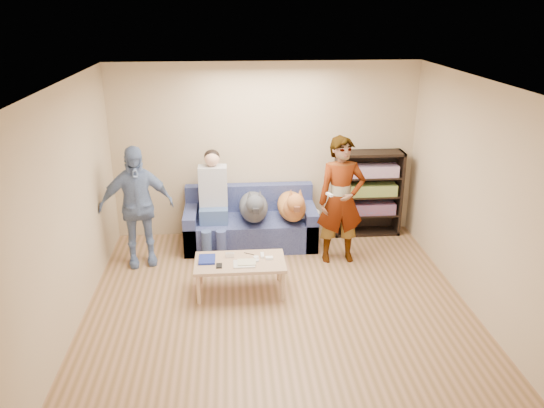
{
  "coord_description": "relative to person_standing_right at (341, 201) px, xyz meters",
  "views": [
    {
      "loc": [
        -0.51,
        -5.11,
        3.36
      ],
      "look_at": [
        0.0,
        1.2,
        0.95
      ],
      "focal_mm": 35.0,
      "sensor_mm": 36.0,
      "label": 1
    }
  ],
  "objects": [
    {
      "name": "wall_right",
      "position": [
        1.3,
        -1.45,
        0.42
      ],
      "size": [
        0.0,
        5.0,
        5.0
      ],
      "primitive_type": "plane",
      "rotation": [
        1.57,
        0.0,
        -1.57
      ],
      "color": "tan",
      "rests_on": "ground"
    },
    {
      "name": "headphone_cup_b",
      "position": [
        -1.18,
        -0.71,
        -0.45
      ],
      "size": [
        0.07,
        0.07,
        0.02
      ],
      "primitive_type": "cylinder",
      "color": "white",
      "rests_on": "coffee_table"
    },
    {
      "name": "blanket",
      "position": [
        -0.38,
        0.53,
        -0.38
      ],
      "size": [
        0.4,
        0.34,
        0.14
      ],
      "primitive_type": "ellipsoid",
      "color": "#B0AFB4",
      "rests_on": "sofa"
    },
    {
      "name": "headphone_cup_a",
      "position": [
        -1.18,
        -0.79,
        -0.45
      ],
      "size": [
        0.07,
        0.07,
        0.02
      ],
      "primitive_type": "cylinder",
      "color": "silver",
      "rests_on": "coffee_table"
    },
    {
      "name": "coffee_table",
      "position": [
        -1.38,
        -0.77,
        -0.5
      ],
      "size": [
        1.1,
        0.6,
        0.42
      ],
      "color": "tan",
      "rests_on": "ground"
    },
    {
      "name": "wall_back",
      "position": [
        -0.95,
        1.05,
        0.42
      ],
      "size": [
        4.5,
        0.0,
        4.5
      ],
      "primitive_type": "plane",
      "rotation": [
        1.57,
        0.0,
        0.0
      ],
      "color": "tan",
      "rests_on": "ground"
    },
    {
      "name": "sofa",
      "position": [
        -1.2,
        0.65,
        -0.59
      ],
      "size": [
        1.9,
        0.85,
        0.82
      ],
      "color": "#515B93",
      "rests_on": "ground"
    },
    {
      "name": "held_controller",
      "position": [
        -0.2,
        -0.2,
        0.16
      ],
      "size": [
        0.08,
        0.12,
        0.03
      ],
      "primitive_type": "cube",
      "rotation": [
        0.0,
        0.0,
        0.38
      ],
      "color": "white",
      "rests_on": "person_standing_right"
    },
    {
      "name": "person_seated",
      "position": [
        -1.72,
        0.52,
        -0.1
      ],
      "size": [
        0.4,
        0.73,
        1.47
      ],
      "color": "#465E9A",
      "rests_on": "sofa"
    },
    {
      "name": "wall_left",
      "position": [
        -3.2,
        -1.45,
        0.42
      ],
      "size": [
        0.0,
        5.0,
        5.0
      ],
      "primitive_type": "plane",
      "rotation": [
        1.57,
        0.0,
        1.57
      ],
      "color": "tan",
      "rests_on": "ground"
    },
    {
      "name": "wall_front",
      "position": [
        -0.95,
        -3.95,
        0.42
      ],
      "size": [
        4.5,
        0.0,
        4.5
      ],
      "primitive_type": "plane",
      "rotation": [
        -1.57,
        0.0,
        0.0
      ],
      "color": "tan",
      "rests_on": "ground"
    },
    {
      "name": "person_standing_left",
      "position": [
        -2.73,
        0.12,
        -0.05
      ],
      "size": [
        1.04,
        0.61,
        1.66
      ],
      "primitive_type": "imported",
      "rotation": [
        0.0,
        0.0,
        0.23
      ],
      "color": "#7B9BC6",
      "rests_on": "ground"
    },
    {
      "name": "pen_orange",
      "position": [
        -1.4,
        -0.93,
        -0.45
      ],
      "size": [
        0.13,
        0.06,
        0.01
      ],
      "primitive_type": "cylinder",
      "rotation": [
        0.0,
        1.57,
        0.35
      ],
      "color": "orange",
      "rests_on": "coffee_table"
    },
    {
      "name": "bookshelf",
      "position": [
        0.6,
        0.88,
        -0.2
      ],
      "size": [
        1.0,
        0.34,
        1.3
      ],
      "color": "black",
      "rests_on": "ground"
    },
    {
      "name": "magazine",
      "position": [
        -1.3,
        -0.85,
        -0.43
      ],
      "size": [
        0.22,
        0.17,
        0.01
      ],
      "primitive_type": "cube",
      "color": "beige",
      "rests_on": "coffee_table"
    },
    {
      "name": "notebook_blue",
      "position": [
        -1.78,
        -0.72,
        -0.44
      ],
      "size": [
        0.2,
        0.26,
        0.03
      ],
      "primitive_type": "cube",
      "color": "navy",
      "rests_on": "coffee_table"
    },
    {
      "name": "wallet",
      "position": [
        -1.63,
        -0.89,
        -0.45
      ],
      "size": [
        0.07,
        0.12,
        0.02
      ],
      "primitive_type": "cube",
      "color": "black",
      "rests_on": "coffee_table"
    },
    {
      "name": "person_standing_right",
      "position": [
        0.0,
        0.0,
        0.0
      ],
      "size": [
        0.65,
        0.44,
        1.75
      ],
      "primitive_type": "imported",
      "rotation": [
        0.0,
        0.0,
        0.03
      ],
      "color": "gray",
      "rests_on": "ground"
    },
    {
      "name": "ceiling",
      "position": [
        -0.95,
        -1.45,
        1.72
      ],
      "size": [
        5.0,
        5.0,
        0.0
      ],
      "primitive_type": "plane",
      "rotation": [
        3.14,
        0.0,
        0.0
      ],
      "color": "white",
      "rests_on": "ground"
    },
    {
      "name": "pen_black",
      "position": [
        -1.26,
        -0.59,
        -0.45
      ],
      "size": [
        0.13,
        0.08,
        0.01
      ],
      "primitive_type": "cylinder",
      "rotation": [
        0.0,
        1.57,
        -0.52
      ],
      "color": "black",
      "rests_on": "coffee_table"
    },
    {
      "name": "papers",
      "position": [
        -1.33,
        -0.87,
        -0.45
      ],
      "size": [
        0.26,
        0.2,
        0.02
      ],
      "primitive_type": "cube",
      "color": "beige",
      "rests_on": "coffee_table"
    },
    {
      "name": "dog_gray",
      "position": [
        -1.15,
        0.47,
        -0.24
      ],
      "size": [
        0.41,
        1.25,
        0.6
      ],
      "color": "#4E5158",
      "rests_on": "sofa"
    },
    {
      "name": "controller_a",
      "position": [
        -1.1,
        -0.67,
        -0.44
      ],
      "size": [
        0.04,
        0.13,
        0.03
      ],
      "primitive_type": "cube",
      "color": "white",
      "rests_on": "coffee_table"
    },
    {
      "name": "controller_b",
      "position": [
        -1.02,
        -0.75,
        -0.44
      ],
      "size": [
        0.09,
        0.06,
        0.03
      ],
      "primitive_type": "cube",
      "color": "white",
      "rests_on": "coffee_table"
    },
    {
      "name": "camera_silver",
      "position": [
        -1.5,
        -0.65,
        -0.43
      ],
      "size": [
        0.11,
        0.06,
        0.05
      ],
      "primitive_type": "cube",
      "color": "silver",
      "rests_on": "coffee_table"
    },
    {
      "name": "dog_tan",
      "position": [
        -0.6,
        0.47,
        -0.24
      ],
      "size": [
        0.41,
        1.16,
        0.59
      ],
      "color": "#BA7738",
      "rests_on": "sofa"
    },
    {
      "name": "ground",
      "position": [
        -0.95,
        -1.45,
        -0.88
      ],
      "size": [
        5.0,
        5.0,
        0.0
      ],
      "primitive_type": "plane",
      "color": "brown",
      "rests_on": "ground"
    }
  ]
}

